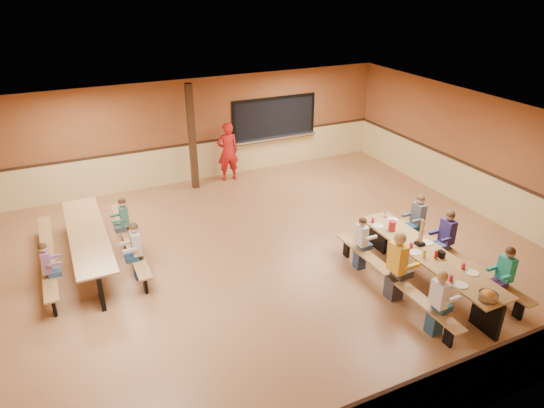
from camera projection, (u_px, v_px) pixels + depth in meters
name	position (u px, v px, depth m)	size (l,w,h in m)	color
ground	(264.00, 259.00, 10.59)	(12.00, 12.00, 0.00)	brown
room_envelope	(264.00, 231.00, 10.29)	(12.04, 10.04, 3.02)	brown
kitchen_pass_through	(274.00, 121.00, 14.98)	(2.78, 0.28, 1.38)	black
structural_post	(192.00, 138.00, 13.45)	(0.18, 0.18, 3.00)	black
cafeteria_table_main	(427.00, 262.00, 9.52)	(1.91, 3.70, 0.74)	olive
cafeteria_table_second	(89.00, 241.00, 10.24)	(1.91, 3.70, 0.74)	olive
seated_child_white_left	(438.00, 303.00, 8.18)	(0.38, 0.31, 1.23)	white
seated_adult_yellow	(397.00, 266.00, 9.06)	(0.46, 0.38, 1.40)	#F4AB24
seated_child_grey_left	(361.00, 243.00, 10.04)	(0.35, 0.29, 1.17)	silver
seated_child_teal_right	(504.00, 277.00, 8.88)	(0.38, 0.31, 1.23)	teal
seated_child_navy_right	(446.00, 239.00, 10.09)	(0.41, 0.33, 1.28)	navy
seated_child_char_right	(417.00, 221.00, 10.82)	(0.40, 0.32, 1.26)	#474C51
seated_child_purple_sec	(48.00, 270.00, 9.15)	(0.34, 0.28, 1.15)	#784D72
seated_child_green_sec	(125.00, 223.00, 10.82)	(0.36, 0.30, 1.19)	#356C57
seated_child_tan_sec	(137.00, 251.00, 9.70)	(0.38, 0.31, 1.23)	#A99A8A
standing_woman	(228.00, 152.00, 14.25)	(0.64, 0.42, 1.76)	#B11614
punch_pitcher	(392.00, 226.00, 10.17)	(0.16, 0.16, 0.22)	#AE172A
chip_bowl	(488.00, 296.00, 8.05)	(0.32, 0.32, 0.15)	orange
napkin_dispenser	(441.00, 254.00, 9.24)	(0.10, 0.14, 0.13)	black
condiment_mustard	(424.00, 254.00, 9.23)	(0.06, 0.06, 0.17)	yellow
condiment_ketchup	(436.00, 254.00, 9.20)	(0.06, 0.06, 0.17)	#B2140F
table_paddle	(420.00, 239.00, 9.63)	(0.16, 0.16, 0.56)	black
place_settings	(428.00, 250.00, 9.40)	(0.65, 3.30, 0.11)	beige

